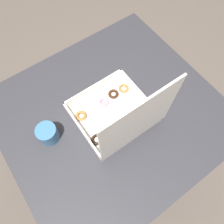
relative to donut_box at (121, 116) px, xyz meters
The scene contains 4 objects.
ground_plane 0.84m from the donut_box, 88.85° to the right, with size 8.00×8.00×0.00m, color #564C44.
dining_table 0.20m from the donut_box, 88.85° to the right, with size 0.98×0.91×0.75m.
donut_box is the anchor object (origin of this frame).
coffee_mug 0.32m from the donut_box, 23.71° to the right, with size 0.09×0.09×0.08m.
Camera 1 is at (0.25, 0.35, 1.66)m, focal length 35.00 mm.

